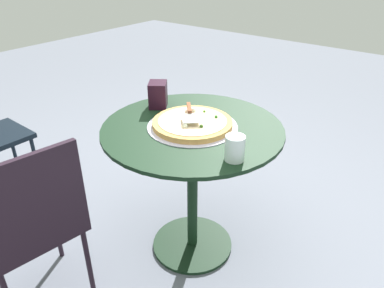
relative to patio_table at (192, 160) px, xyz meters
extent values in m
plane|color=slate|center=(0.00, 0.00, -0.56)|extent=(10.00, 10.00, 0.00)
cylinder|color=black|center=(0.00, 0.00, 0.18)|extent=(0.86, 0.86, 0.02)
cylinder|color=black|center=(0.00, 0.00, -0.19)|extent=(0.05, 0.05, 0.71)
cylinder|color=black|center=(0.00, 0.00, -0.55)|extent=(0.44, 0.44, 0.02)
cylinder|color=silver|center=(0.00, 0.00, 0.19)|extent=(0.43, 0.43, 0.00)
cylinder|color=tan|center=(0.00, 0.00, 0.20)|extent=(0.38, 0.38, 0.03)
cylinder|color=beige|center=(0.00, 0.00, 0.22)|extent=(0.32, 0.32, 0.00)
sphere|color=#F7DCCC|center=(-0.04, 0.01, 0.22)|extent=(0.01, 0.01, 0.01)
sphere|color=#246728|center=(-0.03, 0.00, 0.22)|extent=(0.02, 0.02, 0.02)
sphere|color=#F6E2C5|center=(0.01, -0.02, 0.22)|extent=(0.01, 0.01, 0.01)
sphere|color=#386021|center=(-0.03, -0.08, 0.22)|extent=(0.02, 0.02, 0.02)
sphere|color=#39761C|center=(0.11, 0.01, 0.22)|extent=(0.01, 0.01, 0.01)
sphere|color=#E6EECE|center=(0.09, 0.06, 0.22)|extent=(0.02, 0.02, 0.02)
sphere|color=#307226|center=(0.09, -0.07, 0.22)|extent=(0.02, 0.02, 0.02)
sphere|color=#E6EBCA|center=(-0.08, -0.02, 0.22)|extent=(0.02, 0.02, 0.02)
sphere|color=silver|center=(0.10, 0.09, 0.22)|extent=(0.02, 0.02, 0.02)
cube|color=silver|center=(-0.02, -0.01, 0.24)|extent=(0.13, 0.13, 0.00)
cube|color=brown|center=(0.06, 0.06, 0.25)|extent=(0.09, 0.09, 0.02)
cylinder|color=white|center=(-0.14, -0.32, 0.24)|extent=(0.08, 0.08, 0.10)
cube|color=black|center=(0.08, 0.29, 0.25)|extent=(0.14, 0.14, 0.13)
cube|color=black|center=(-0.70, 0.37, -0.13)|extent=(0.47, 0.47, 0.03)
cube|color=black|center=(-0.73, 0.18, 0.09)|extent=(0.41, 0.09, 0.41)
cylinder|color=black|center=(-0.51, 0.52, -0.36)|extent=(0.02, 0.02, 0.42)
cylinder|color=black|center=(-0.56, 0.17, -0.36)|extent=(0.02, 0.02, 0.42)
cylinder|color=black|center=(-0.24, 1.40, -0.34)|extent=(0.02, 0.02, 0.44)
cylinder|color=black|center=(-0.25, 1.10, -0.34)|extent=(0.02, 0.02, 0.44)
camera|label=1|loc=(-1.22, -0.95, 0.94)|focal=34.11mm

